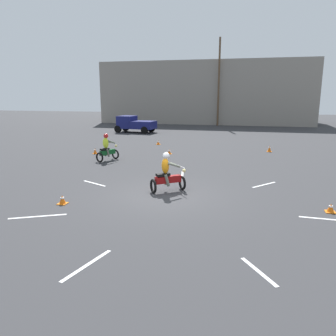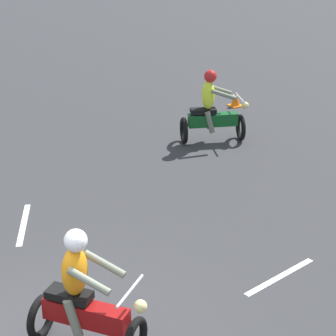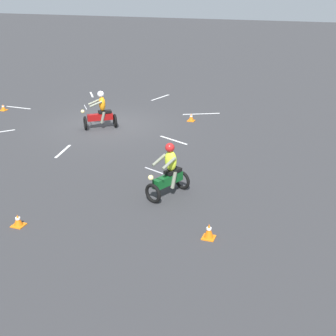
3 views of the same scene
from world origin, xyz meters
name	(u,v)px [view 3 (image 3 of 3)]	position (x,y,z in m)	size (l,w,h in m)	color
ground_plane	(107,125)	(0.00, 0.00, 0.00)	(120.00, 120.00, 0.00)	#333335
motorcycle_rider_foreground	(101,112)	(0.02, 0.50, 0.73)	(1.48, 1.32, 1.66)	black
motorcycle_rider_background	(169,173)	(-5.06, 5.94, 0.73)	(1.11, 1.54, 1.66)	black
traffic_cone_near_left	(191,118)	(-3.34, -1.93, 0.16)	(0.32, 0.32, 0.34)	orange
traffic_cone_near_right	(18,221)	(-1.94, 9.07, 0.16)	(0.32, 0.32, 0.33)	orange
traffic_cone_far_right	(209,231)	(-6.86, 7.98, 0.19)	(0.32, 0.32, 0.40)	orange
traffic_cone_far_center	(3,108)	(6.02, -0.56, 0.15)	(0.32, 0.32, 0.31)	orange
lane_stripe_e	(19,108)	(5.66, -1.27, 0.00)	(0.10, 1.47, 0.01)	silver
lane_stripe_n	(63,151)	(0.05, 3.63, 0.00)	(0.10, 1.46, 0.01)	silver
lane_stripe_nw	(174,140)	(-3.49, 0.96, 0.00)	(0.10, 1.50, 0.01)	silver
lane_stripe_sw	(201,114)	(-3.45, -3.27, 0.00)	(0.10, 1.82, 0.01)	silver
lane_stripe_s	(160,97)	(-0.38, -5.76, 0.00)	(0.10, 1.67, 0.01)	silver
lane_stripe_se	(92,95)	(3.54, -5.10, 0.00)	(0.10, 1.33, 0.01)	silver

